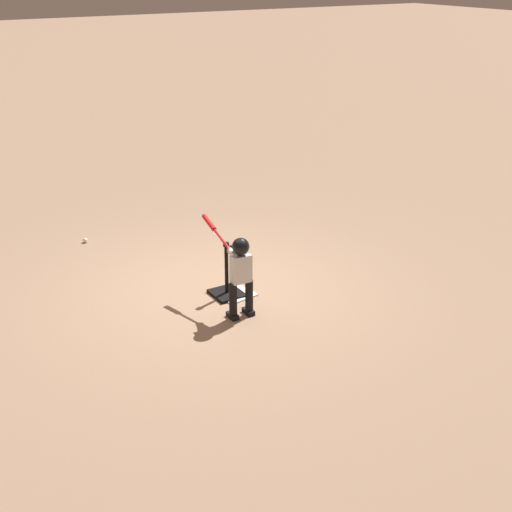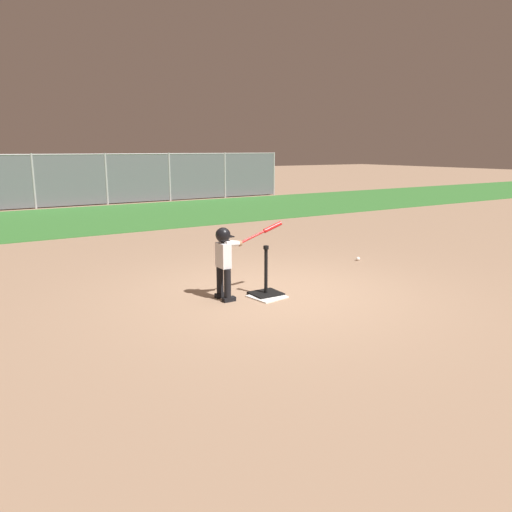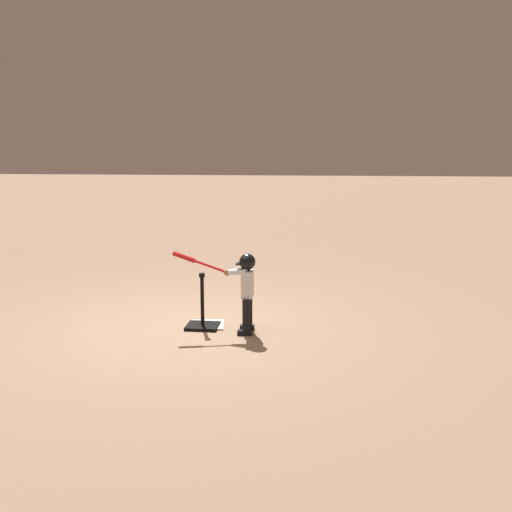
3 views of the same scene
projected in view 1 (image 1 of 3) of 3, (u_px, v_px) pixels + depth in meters
name	position (u px, v px, depth m)	size (l,w,h in m)	color
ground_plane	(218.00, 288.00, 9.37)	(90.00, 90.00, 0.00)	#93755B
home_plate	(235.00, 294.00, 9.19)	(0.44, 0.44, 0.02)	white
batting_tee	(227.00, 288.00, 9.14)	(0.42, 0.38, 0.73)	black
batter_child	(239.00, 266.00, 8.42)	(1.06, 0.32, 1.04)	black
baseball	(85.00, 240.00, 10.85)	(0.07, 0.07, 0.07)	white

